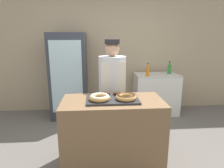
# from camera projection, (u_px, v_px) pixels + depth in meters

# --- Properties ---
(ground_plane) EXTENTS (14.00, 14.00, 0.00)m
(ground_plane) POSITION_uv_depth(u_px,v_px,m) (113.00, 164.00, 2.66)
(ground_plane) COLOR #66605B
(wall_back) EXTENTS (8.00, 0.06, 2.70)m
(wall_back) POSITION_uv_depth(u_px,v_px,m) (105.00, 50.00, 4.40)
(wall_back) COLOR tan
(wall_back) RESTS_ON ground_plane
(display_counter) EXTENTS (1.25, 0.64, 0.89)m
(display_counter) POSITION_uv_depth(u_px,v_px,m) (113.00, 133.00, 2.55)
(display_counter) COLOR brown
(display_counter) RESTS_ON ground_plane
(serving_tray) EXTENTS (0.63, 0.41, 0.02)m
(serving_tray) POSITION_uv_depth(u_px,v_px,m) (113.00, 99.00, 2.44)
(serving_tray) COLOR #2D2D33
(serving_tray) RESTS_ON display_counter
(donut_light_glaze) EXTENTS (0.25, 0.25, 0.07)m
(donut_light_glaze) POSITION_uv_depth(u_px,v_px,m) (100.00, 97.00, 2.37)
(donut_light_glaze) COLOR tan
(donut_light_glaze) RESTS_ON serving_tray
(donut_chocolate_glaze) EXTENTS (0.25, 0.25, 0.07)m
(donut_chocolate_glaze) POSITION_uv_depth(u_px,v_px,m) (126.00, 97.00, 2.39)
(donut_chocolate_glaze) COLOR tan
(donut_chocolate_glaze) RESTS_ON serving_tray
(brownie_back_left) EXTENTS (0.08, 0.08, 0.03)m
(brownie_back_left) POSITION_uv_depth(u_px,v_px,m) (107.00, 94.00, 2.57)
(brownie_back_left) COLOR black
(brownie_back_left) RESTS_ON serving_tray
(brownie_back_right) EXTENTS (0.08, 0.08, 0.03)m
(brownie_back_right) POSITION_uv_depth(u_px,v_px,m) (117.00, 94.00, 2.58)
(brownie_back_right) COLOR black
(brownie_back_right) RESTS_ON serving_tray
(baker_person) EXTENTS (0.41, 0.41, 1.61)m
(baker_person) POSITION_uv_depth(u_px,v_px,m) (112.00, 91.00, 3.08)
(baker_person) COLOR #4C4C51
(baker_person) RESTS_ON ground_plane
(beverage_fridge) EXTENTS (0.71, 0.68, 1.72)m
(beverage_fridge) POSITION_uv_depth(u_px,v_px,m) (69.00, 76.00, 4.08)
(beverage_fridge) COLOR #333842
(beverage_fridge) RESTS_ON ground_plane
(chest_freezer) EXTENTS (0.91, 0.57, 0.87)m
(chest_freezer) POSITION_uv_depth(u_px,v_px,m) (156.00, 94.00, 4.32)
(chest_freezer) COLOR silver
(chest_freezer) RESTS_ON ground_plane
(bottle_orange) EXTENTS (0.06, 0.06, 0.27)m
(bottle_orange) POSITION_uv_depth(u_px,v_px,m) (148.00, 71.00, 3.97)
(bottle_orange) COLOR orange
(bottle_orange) RESTS_ON chest_freezer
(bottle_green) EXTENTS (0.07, 0.07, 0.26)m
(bottle_green) POSITION_uv_depth(u_px,v_px,m) (169.00, 69.00, 4.26)
(bottle_green) COLOR #2D8C38
(bottle_green) RESTS_ON chest_freezer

